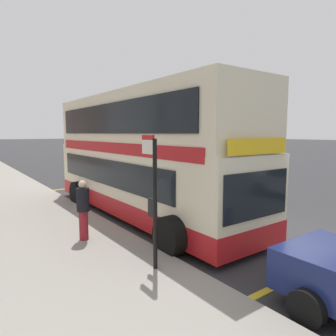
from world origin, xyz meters
The scene contains 6 objects.
ground_plane centered at (0.00, 32.00, 0.00)m, with size 260.00×260.00×0.00m, color #333335.
double_decker_bus centered at (-2.46, 4.33, 2.06)m, with size 3.23×10.36×4.40m.
bus_bay_markings centered at (-2.53, 4.67, 0.01)m, with size 2.94×13.13×0.01m.
bus_stop_sign centered at (-4.70, 0.08, 1.79)m, with size 0.09×0.51×2.83m.
parked_car_white_ahead centered at (4.62, 27.17, 0.80)m, with size 2.09×4.20×1.62m.
pedestrian_waiting_near_sign centered at (-5.31, 2.61, 1.02)m, with size 0.34×0.34×1.62m.
Camera 1 is at (-8.10, -5.16, 3.01)m, focal length 32.34 mm.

